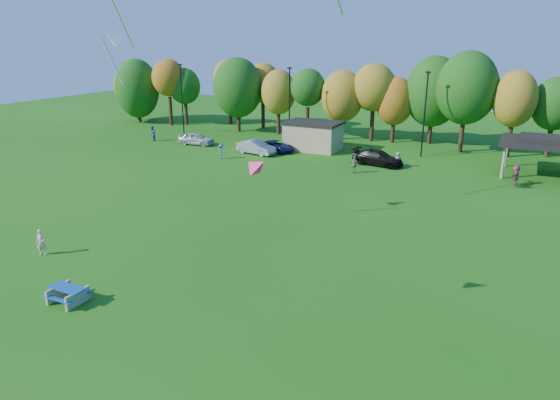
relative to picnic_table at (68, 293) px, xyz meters
The scene contains 18 objects.
ground 7.10m from the picnic_table, ahead, with size 160.00×160.00×0.00m, color #19600F.
tree_line 45.94m from the picnic_table, 82.38° to the left, with size 93.57×10.55×11.15m.
lamp_posts 40.96m from the picnic_table, 77.12° to the left, with size 64.50×0.25×9.09m.
utility_building 37.83m from the picnic_table, 94.43° to the left, with size 6.30×4.30×3.25m.
pavilion 42.41m from the picnic_table, 60.13° to the left, with size 8.20×6.20×3.77m.
picnic_table is the anchor object (origin of this frame).
kite_flyer 6.80m from the picnic_table, 150.85° to the left, with size 0.58×0.38×1.60m, color beige.
car_a 37.78m from the picnic_table, 116.17° to the left, with size 1.78×4.43×1.51m, color silver.
car_b 33.67m from the picnic_table, 103.21° to the left, with size 1.63×4.67×1.54m, color #9B9CA0.
car_c 35.42m from the picnic_table, 100.18° to the left, with size 2.07×4.48×1.25m, color #0B1745.
car_d 34.45m from the picnic_table, 80.20° to the left, with size 2.15×5.29×1.53m, color black.
far_person_0 30.75m from the picnic_table, 108.86° to the left, with size 1.03×0.59×1.60m, color #47549E.
far_person_2 34.88m from the picnic_table, 76.88° to the left, with size 0.76×0.49×1.55m, color gray.
far_person_3 40.42m from the picnic_table, 124.52° to the left, with size 0.91×0.71×1.86m, color #4A4495.
far_person_4 37.41m from the picnic_table, 59.83° to the left, with size 1.71×0.54×1.85m, color #A14363.
far_person_5 30.23m from the picnic_table, 80.97° to the left, with size 0.99×0.41×1.68m, color #748853.
kite_4 15.58m from the picnic_table, 115.32° to the left, with size 1.83×2.11×3.53m.
kite_7 11.85m from the picnic_table, 18.46° to the left, with size 1.17×0.94×1.10m.
Camera 1 is at (12.15, -14.60, 12.55)m, focal length 32.00 mm.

